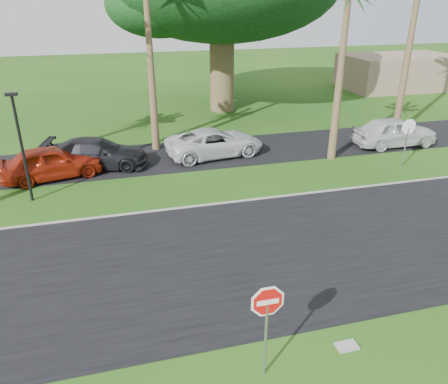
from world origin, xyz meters
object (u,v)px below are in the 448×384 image
object	(u,v)px
car_red	(52,163)
car_dark	(97,154)
stop_sign_near	(267,313)
car_pickup	(395,132)
stop_sign_far	(408,133)
car_minivan	(215,143)

from	to	relation	value
car_red	car_dark	xyz separation A→B (m)	(2.09, 0.93, -0.05)
stop_sign_near	car_pickup	size ratio (longest dim) A/B	0.54
stop_sign_far	car_red	distance (m)	17.58
car_pickup	car_minivan	bearing A→B (deg)	84.44
car_dark	stop_sign_far	bearing A→B (deg)	-92.07
car_dark	car_pickup	distance (m)	16.72
car_minivan	car_pickup	size ratio (longest dim) A/B	1.09
car_pickup	car_dark	bearing A→B (deg)	87.08
car_pickup	car_red	bearing A→B (deg)	90.24
stop_sign_far	car_red	world-z (taller)	stop_sign_far
stop_sign_far	car_dark	distance (m)	15.73
stop_sign_near	car_red	xyz separation A→B (m)	(-5.81, 13.90, -0.98)
stop_sign_near	car_red	distance (m)	15.10
stop_sign_near	car_red	world-z (taller)	stop_sign_near
stop_sign_near	car_pickup	distance (m)	19.12
stop_sign_near	car_dark	distance (m)	15.33
stop_sign_far	car_dark	world-z (taller)	stop_sign_far
stop_sign_near	car_minivan	size ratio (longest dim) A/B	0.49
stop_sign_near	car_dark	size ratio (longest dim) A/B	0.51
stop_sign_far	car_minivan	world-z (taller)	stop_sign_far
car_red	car_minivan	xyz separation A→B (m)	(8.31, 1.11, -0.06)
car_red	car_dark	size ratio (longest dim) A/B	0.91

